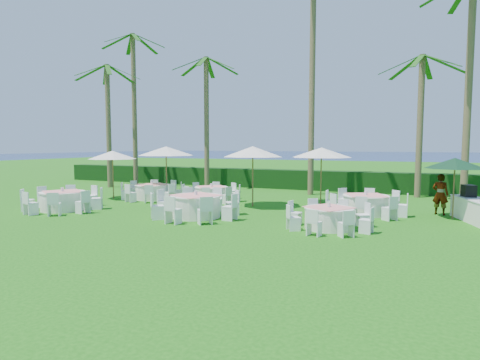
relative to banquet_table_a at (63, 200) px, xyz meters
The scene contains 21 objects.
ground 5.72m from the banquet_table_a, ahead, with size 120.00×120.00×0.00m, color #175A0F.
hedge 13.30m from the banquet_table_a, 64.61° to the left, with size 34.00×1.00×1.20m, color black.
ocean 102.18m from the banquet_table_a, 86.80° to the left, with size 260.00×260.00×0.00m, color #07244A.
banquet_table_a is the anchor object (origin of this frame).
banquet_table_b 6.09m from the banquet_table_a, ahead, with size 3.42×3.42×1.02m.
banquet_table_c 11.19m from the banquet_table_a, ahead, with size 2.88×2.88×0.88m.
banquet_table_d 4.62m from the banquet_table_a, 72.47° to the left, with size 3.04×3.04×0.93m.
banquet_table_e 6.74m from the banquet_table_a, 47.73° to the left, with size 2.85×2.85×0.88m.
banquet_table_f 12.64m from the banquet_table_a, 18.78° to the left, with size 3.13×3.13×0.95m.
umbrella_a 4.27m from the banquet_table_a, 98.80° to the left, with size 2.41×2.41×2.48m.
umbrella_b 8.45m from the banquet_table_a, 30.55° to the left, with size 2.76×2.76×2.72m.
umbrella_c 5.73m from the banquet_table_a, 69.36° to the left, with size 2.87×2.87×2.70m.
umbrella_d 11.68m from the banquet_table_a, 32.49° to the left, with size 2.79×2.79×2.66m.
umbrella_green 15.81m from the banquet_table_a, 16.30° to the left, with size 2.14×2.14×2.30m.
staff_person 15.60m from the banquet_table_a, 19.54° to the left, with size 0.60×0.39×1.64m, color gray.
palm_a 12.25m from the banquet_table_a, 112.28° to the left, with size 4.27×4.36×10.36m.
palm_b 11.55m from the banquet_table_a, 83.49° to the left, with size 4.33×4.30×8.42m.
palm_c 14.32m from the banquet_table_a, 48.78° to the left, with size 4.41×4.08×12.97m.
palm_d 17.93m from the banquet_table_a, 37.60° to the left, with size 4.26×4.36×7.46m.
palm_e 18.70m from the banquet_table_a, 28.24° to the left, with size 4.38×4.22×10.27m.
palm_f 10.23m from the banquet_table_a, 119.77° to the left, with size 4.31×4.33×7.96m.
Camera 1 is at (8.01, -12.51, 2.78)m, focal length 30.00 mm.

